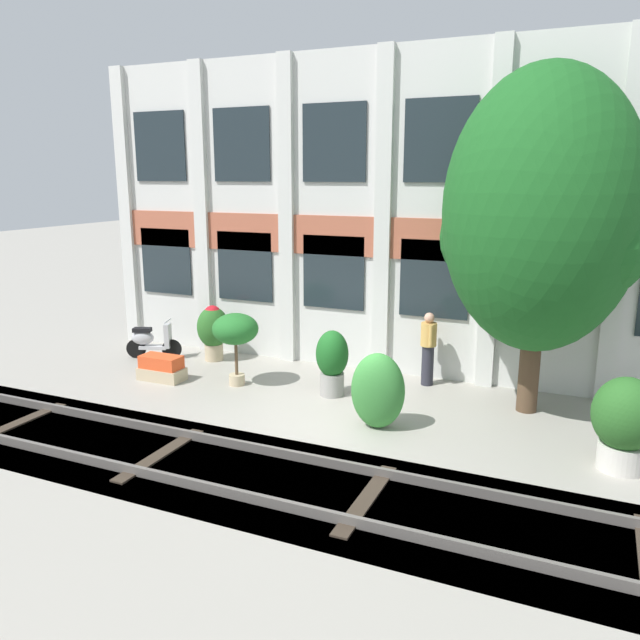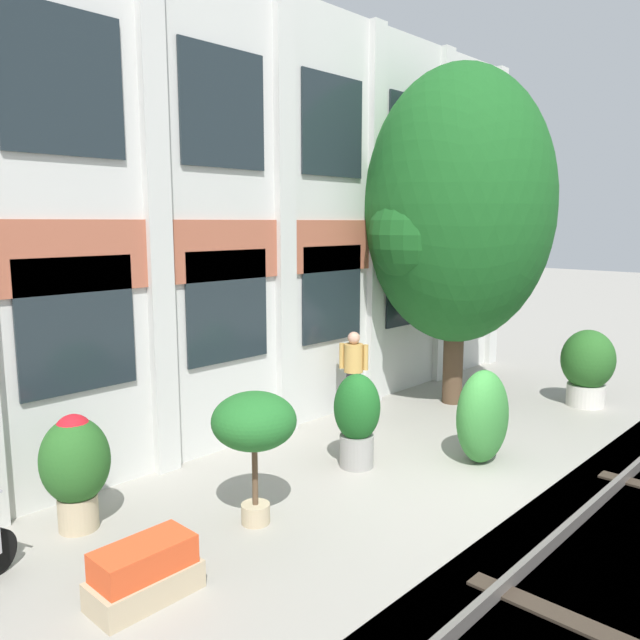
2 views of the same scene
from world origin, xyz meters
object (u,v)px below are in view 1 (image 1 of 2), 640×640
object	(u,v)px
potted_plant_fluted_column	(625,421)
potted_plant_ribbed_drum	(213,328)
topiary_hedge	(378,391)
potted_plant_square_trough	(162,368)
broadleaf_tree	(541,217)
resident_by_doorway	(428,347)
scooter_near_curb	(151,341)
potted_plant_glazed_jar	(332,360)
potted_plant_low_pan	(235,331)

from	to	relation	value
potted_plant_fluted_column	potted_plant_ribbed_drum	bearing A→B (deg)	164.90
topiary_hedge	potted_plant_ribbed_drum	bearing A→B (deg)	154.68
potted_plant_square_trough	topiary_hedge	bearing A→B (deg)	-6.65
broadleaf_tree	resident_by_doorway	xyz separation A→B (m)	(-2.15, 0.73, -2.85)
potted_plant_square_trough	potted_plant_fluted_column	distance (m)	9.27
potted_plant_ribbed_drum	scooter_near_curb	world-z (taller)	potted_plant_ribbed_drum
potted_plant_square_trough	scooter_near_curb	size ratio (longest dim) A/B	0.77
topiary_hedge	potted_plant_glazed_jar	bearing A→B (deg)	138.71
broadleaf_tree	potted_plant_ribbed_drum	world-z (taller)	broadleaf_tree
potted_plant_fluted_column	resident_by_doorway	distance (m)	4.63
potted_plant_square_trough	resident_by_doorway	world-z (taller)	resident_by_doorway
potted_plant_ribbed_drum	potted_plant_low_pan	size ratio (longest dim) A/B	0.86
broadleaf_tree	potted_plant_fluted_column	bearing A→B (deg)	-51.24
broadleaf_tree	potted_plant_ribbed_drum	size ratio (longest dim) A/B	4.66
potted_plant_square_trough	potted_plant_glazed_jar	distance (m)	3.93
potted_plant_fluted_column	topiary_hedge	xyz separation A→B (m)	(-3.98, 0.05, -0.11)
broadleaf_tree	scooter_near_curb	size ratio (longest dim) A/B	4.82
potted_plant_square_trough	potted_plant_fluted_column	size ratio (longest dim) A/B	0.69
resident_by_doorway	potted_plant_low_pan	bearing A→B (deg)	-1.11
potted_plant_glazed_jar	potted_plant_ribbed_drum	xyz separation A→B (m)	(-3.64, 1.15, 0.05)
potted_plant_ribbed_drum	potted_plant_low_pan	xyz separation A→B (m)	(1.50, -1.39, 0.41)
potted_plant_square_trough	resident_by_doorway	bearing A→B (deg)	20.60
potted_plant_ribbed_drum	potted_plant_fluted_column	xyz separation A→B (m)	(9.02, -2.43, 0.00)
potted_plant_fluted_column	potted_plant_low_pan	bearing A→B (deg)	172.10
resident_by_doorway	topiary_hedge	world-z (taller)	resident_by_doorway
potted_plant_ribbed_drum	potted_plant_fluted_column	distance (m)	9.35
broadleaf_tree	resident_by_doorway	distance (m)	3.64
broadleaf_tree	topiary_hedge	world-z (taller)	broadleaf_tree
broadleaf_tree	potted_plant_low_pan	xyz separation A→B (m)	(-5.93, -0.95, -2.50)
broadleaf_tree	potted_plant_square_trough	bearing A→B (deg)	-170.11
resident_by_doorway	potted_plant_square_trough	bearing A→B (deg)	-4.46
potted_plant_square_trough	resident_by_doorway	distance (m)	5.89
broadleaf_tree	potted_plant_glazed_jar	distance (m)	4.85
potted_plant_square_trough	scooter_near_curb	world-z (taller)	scooter_near_curb
broadleaf_tree	potted_plant_square_trough	world-z (taller)	broadleaf_tree
potted_plant_glazed_jar	potted_plant_low_pan	bearing A→B (deg)	-173.71
potted_plant_glazed_jar	potted_plant_fluted_column	distance (m)	5.54
potted_plant_ribbed_drum	resident_by_doorway	distance (m)	5.28
scooter_near_curb	potted_plant_glazed_jar	bearing A→B (deg)	-27.42
topiary_hedge	potted_plant_low_pan	bearing A→B (deg)	164.32
potted_plant_glazed_jar	scooter_near_curb	xyz separation A→B (m)	(-5.15, 0.66, -0.31)
potted_plant_square_trough	potted_plant_ribbed_drum	bearing A→B (deg)	83.21
broadleaf_tree	scooter_near_curb	bearing A→B (deg)	-179.65
broadleaf_tree	topiary_hedge	distance (m)	4.30
potted_plant_low_pan	potted_plant_ribbed_drum	bearing A→B (deg)	137.10
potted_plant_square_trough	resident_by_doorway	size ratio (longest dim) A/B	0.64
scooter_near_curb	topiary_hedge	bearing A→B (deg)	-36.22
potted_plant_ribbed_drum	potted_plant_fluted_column	size ratio (longest dim) A/B	0.92
potted_plant_ribbed_drum	potted_plant_square_trough	bearing A→B (deg)	-96.79
potted_plant_glazed_jar	topiary_hedge	world-z (taller)	topiary_hedge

